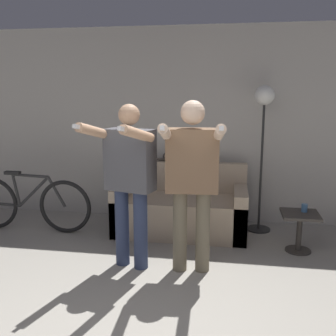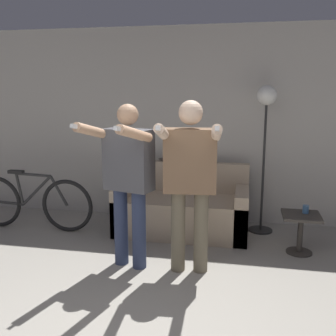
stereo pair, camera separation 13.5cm
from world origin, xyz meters
name	(u,v)px [view 2 (the right image)]	position (x,y,z in m)	size (l,w,h in m)	color
wall_back	(182,126)	(0.00, 3.16, 1.30)	(10.00, 0.05, 2.60)	#B7B2A8
couch	(183,210)	(0.10, 2.61, 0.29)	(1.63, 0.82, 0.84)	tan
person_left	(128,174)	(-0.27, 1.51, 0.96)	(0.66, 0.76, 1.65)	#2D3856
person_right	(190,174)	(0.34, 1.51, 0.99)	(0.61, 0.70, 1.68)	#6B604C
cat	(177,156)	(-0.02, 2.91, 0.92)	(0.43, 0.14, 0.18)	#3D3833
floor_lamp	(266,117)	(1.08, 2.81, 1.45)	(0.30, 0.30, 1.83)	black
side_table	(301,226)	(1.48, 2.19, 0.31)	(0.40, 0.40, 0.44)	#38332D
cup	(306,209)	(1.53, 2.24, 0.49)	(0.07, 0.07, 0.09)	#3D6693
bicycle	(31,202)	(-1.82, 2.31, 0.36)	(1.66, 0.07, 0.77)	black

